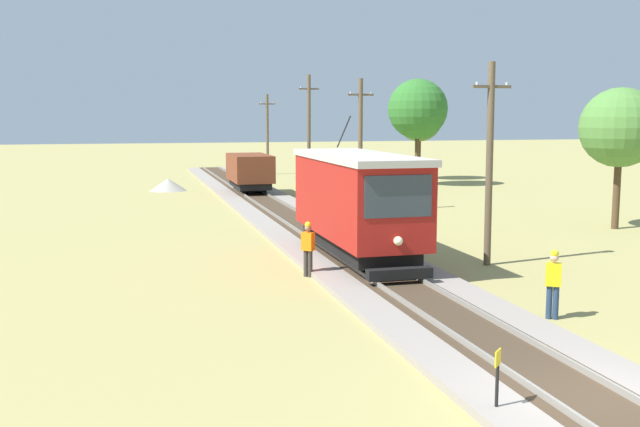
{
  "coord_description": "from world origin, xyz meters",
  "views": [
    {
      "loc": [
        -7.64,
        -10.5,
        5.11
      ],
      "look_at": [
        -0.46,
        16.68,
        1.34
      ],
      "focal_mm": 40.95,
      "sensor_mm": 36.0,
      "label": 1
    }
  ],
  "objects": [
    {
      "name": "second_worker",
      "position": [
        -2.17,
        11.69,
        0.98
      ],
      "size": [
        0.44,
        0.44,
        1.78
      ],
      "rotation": [
        0.0,
        0.0,
        -2.35
      ],
      "color": "#38332D",
      "rests_on": "ground"
    },
    {
      "name": "utility_pole_distant",
      "position": [
        4.26,
        52.52,
        3.58
      ],
      "size": [
        1.4,
        0.29,
        6.97
      ],
      "color": "brown",
      "rests_on": "ground"
    },
    {
      "name": "track_worker",
      "position": [
        2.64,
        5.36,
        0.98
      ],
      "size": [
        0.45,
        0.41,
        1.78
      ],
      "rotation": [
        0.0,
        0.0,
        -2.16
      ],
      "color": "navy",
      "rests_on": "ground"
    },
    {
      "name": "track_ballast",
      "position": [
        0.0,
        0.0,
        0.09
      ],
      "size": [
        4.2,
        120.0,
        0.18
      ],
      "primitive_type": "cube",
      "color": "gray",
      "rests_on": "ground"
    },
    {
      "name": "gravel_pile",
      "position": [
        -4.98,
        40.4,
        0.42
      ],
      "size": [
        2.51,
        2.51,
        0.84
      ],
      "primitive_type": "cone",
      "color": "#9E998E",
      "rests_on": "ground"
    },
    {
      "name": "rail_left",
      "position": [
        -0.72,
        0.0,
        0.25
      ],
      "size": [
        0.07,
        120.0,
        0.14
      ],
      "primitive_type": "cube",
      "color": "gray",
      "rests_on": "track_ballast"
    },
    {
      "name": "tree_left_near",
      "position": [
        12.86,
        39.31,
        5.58
      ],
      "size": [
        4.34,
        4.34,
        7.78
      ],
      "color": "#4C3823",
      "rests_on": "ground"
    },
    {
      "name": "utility_pole_far",
      "position": [
        4.26,
        37.46,
        4.02
      ],
      "size": [
        1.4,
        0.29,
        7.84
      ],
      "color": "brown",
      "rests_on": "ground"
    },
    {
      "name": "utility_pole_mid",
      "position": [
        4.26,
        26.21,
        3.62
      ],
      "size": [
        1.4,
        0.24,
        7.05
      ],
      "color": "brown",
      "rests_on": "ground"
    },
    {
      "name": "ground_plane",
      "position": [
        0.0,
        0.0,
        0.0
      ],
      "size": [
        260.0,
        260.0,
        0.0
      ],
      "primitive_type": "plane",
      "color": "#9E9356"
    },
    {
      "name": "tree_left_far",
      "position": [
        13.76,
        17.82,
        4.57
      ],
      "size": [
        3.58,
        3.58,
        6.38
      ],
      "color": "#4C3823",
      "rests_on": "ground"
    },
    {
      "name": "rail_right",
      "position": [
        0.72,
        0.0,
        0.25
      ],
      "size": [
        0.07,
        120.0,
        0.14
      ],
      "primitive_type": "cube",
      "color": "gray",
      "rests_on": "track_ballast"
    },
    {
      "name": "red_tram",
      "position": [
        0.0,
        13.41,
        2.19
      ],
      "size": [
        2.6,
        8.54,
        4.79
      ],
      "color": "maroon",
      "rests_on": "rail_right"
    },
    {
      "name": "tree_right_near",
      "position": [
        15.06,
        44.27,
        4.89
      ],
      "size": [
        3.71,
        3.71,
        6.76
      ],
      "color": "#4C3823",
      "rests_on": "ground"
    },
    {
      "name": "utility_pole_near_tram",
      "position": [
        4.26,
        11.97,
        3.55
      ],
      "size": [
        1.4,
        0.32,
        6.91
      ],
      "color": "brown",
      "rests_on": "ground"
    },
    {
      "name": "trackside_signal_marker",
      "position": [
        -1.68,
        0.24,
        0.67
      ],
      "size": [
        0.21,
        0.21,
        1.18
      ],
      "color": "black",
      "rests_on": "ground"
    },
    {
      "name": "freight_car",
      "position": [
        0.0,
        36.23,
        1.56
      ],
      "size": [
        2.4,
        5.2,
        2.31
      ],
      "color": "brown",
      "rests_on": "rail_right"
    },
    {
      "name": "sleeper_bed",
      "position": [
        0.0,
        0.0,
        0.18
      ],
      "size": [
        2.04,
        120.0,
        0.01
      ],
      "primitive_type": "cube",
      "color": "#423323",
      "rests_on": "track_ballast"
    }
  ]
}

